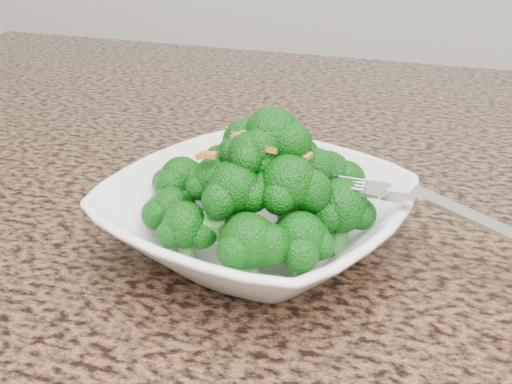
% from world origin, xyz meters
% --- Properties ---
extents(granite_counter, '(1.64, 1.04, 0.03)m').
position_xyz_m(granite_counter, '(0.00, 0.30, 0.89)').
color(granite_counter, brown).
rests_on(granite_counter, cabinet).
extents(bowl, '(0.28, 0.28, 0.05)m').
position_xyz_m(bowl, '(-0.13, 0.21, 0.93)').
color(bowl, white).
rests_on(bowl, granite_counter).
extents(broccoli_pile, '(0.20, 0.20, 0.07)m').
position_xyz_m(broccoli_pile, '(-0.13, 0.21, 0.99)').
color(broccoli_pile, '#09540A').
rests_on(broccoli_pile, bowl).
extents(garlic_topping, '(0.12, 0.12, 0.01)m').
position_xyz_m(garlic_topping, '(-0.13, 0.21, 1.03)').
color(garlic_topping, orange).
rests_on(garlic_topping, broccoli_pile).
extents(fork, '(0.20, 0.08, 0.01)m').
position_xyz_m(fork, '(-0.02, 0.21, 0.96)').
color(fork, silver).
rests_on(fork, bowl).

